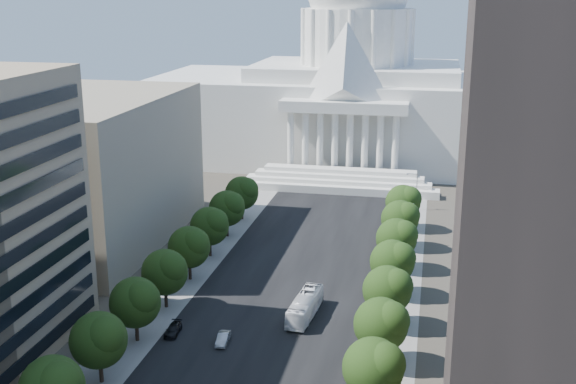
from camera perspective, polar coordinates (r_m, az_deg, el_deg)
The scene contains 26 objects.
road_asphalt at distance 133.31m, azimuth 0.51°, elevation -6.53°, with size 30.00×260.00×0.01m, color black.
sidewalk_left at distance 137.95m, azimuth -7.30°, elevation -5.87°, with size 8.00×260.00×0.02m, color gray.
sidewalk_right at distance 131.28m, azimuth 8.73°, elevation -7.09°, with size 8.00×260.00×0.02m, color gray.
capitol at distance 219.34m, azimuth 5.35°, elevation 7.71°, with size 120.00×56.00×73.00m.
office_block_left_far at distance 153.52m, azimuth -16.60°, elevation 1.71°, with size 38.00×52.00×30.00m, color gray.
tree_l_d at distance 99.37m, azimuth -14.62°, elevation -11.17°, with size 7.79×7.60×9.97m.
tree_l_e at distance 109.13m, azimuth -11.87°, elevation -8.46°, with size 7.79×7.60×9.97m.
tree_l_f at distance 119.30m, azimuth -9.60°, elevation -6.18°, with size 7.79×7.60×9.97m.
tree_l_g at distance 129.79m, azimuth -7.71°, elevation -4.26°, with size 7.79×7.60×9.97m.
tree_l_h at distance 140.51m, azimuth -6.12°, elevation -2.62°, with size 7.79×7.60×9.97m.
tree_l_i at distance 151.43m, azimuth -4.75°, elevation -1.22°, with size 7.79×7.60×9.97m.
tree_l_j at distance 162.50m, azimuth -3.58°, elevation -0.01°, with size 7.79×7.60×9.97m.
tree_r_d at distance 90.53m, azimuth 6.95°, elevation -13.56°, with size 7.79×7.60×9.97m.
tree_r_e at distance 101.15m, azimuth 7.54°, elevation -10.26°, with size 7.79×7.60×9.97m.
tree_r_f at distance 112.05m, azimuth 8.01°, elevation -7.60°, with size 7.79×7.60×9.97m.
tree_r_g at distance 123.15m, azimuth 8.39°, elevation -5.41°, with size 7.79×7.60×9.97m.
tree_r_h at distance 134.41m, azimuth 8.71°, elevation -3.59°, with size 7.79×7.60×9.97m.
tree_r_i at distance 145.78m, azimuth 8.97°, elevation -2.04°, with size 7.79×7.60×9.97m.
tree_r_j at distance 157.25m, azimuth 9.20°, elevation -0.73°, with size 7.79×7.60×9.97m.
streetlight_c at distance 101.53m, azimuth 8.43°, elevation -10.59°, with size 2.61×0.44×9.00m.
streetlight_d at distance 124.44m, azimuth 9.14°, elevation -5.53°, with size 2.61×0.44×9.00m.
streetlight_e at distance 148.02m, azimuth 9.61°, elevation -2.06°, with size 2.61×0.44×9.00m.
streetlight_f at distance 172.00m, azimuth 9.95°, elevation 0.46°, with size 2.61×0.44×9.00m.
car_silver at distance 109.23m, azimuth -5.15°, elevation -11.47°, with size 1.56×4.47×1.47m, color #A8A9B0.
car_dark_b at distance 112.80m, azimuth -9.07°, elevation -10.71°, with size 1.93×4.74×1.38m, color black.
city_bus at distance 116.45m, azimuth 1.35°, elevation -9.02°, with size 3.00×12.82×3.57m, color white.
Camera 1 is at (23.65, -31.00, 50.70)m, focal length 45.00 mm.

